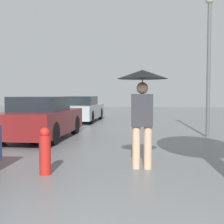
% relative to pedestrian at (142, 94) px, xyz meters
% --- Properties ---
extents(pedestrian, '(0.92, 0.92, 1.80)m').
position_rel_pedestrian_xyz_m(pedestrian, '(0.00, 0.00, 0.00)').
color(pedestrian, tan).
rests_on(pedestrian, ground_plane).
extents(parked_car_middle, '(1.64, 3.90, 1.28)m').
position_rel_pedestrian_xyz_m(parked_car_middle, '(-3.15, 3.52, -0.77)').
color(parked_car_middle, maroon).
rests_on(parked_car_middle, ground_plane).
extents(parked_car_farthest, '(1.65, 4.20, 1.25)m').
position_rel_pedestrian_xyz_m(parked_car_farthest, '(-3.27, 9.55, -0.78)').
color(parked_car_farthest, '#9EA3A8').
rests_on(parked_car_farthest, ground_plane).
extents(street_lamp, '(0.31, 0.31, 4.45)m').
position_rel_pedestrian_xyz_m(street_lamp, '(1.94, 4.41, 1.49)').
color(street_lamp, '#515456').
rests_on(street_lamp, ground_plane).
extents(fire_hydrant, '(0.19, 0.19, 0.80)m').
position_rel_pedestrian_xyz_m(fire_hydrant, '(-1.62, -0.62, -0.97)').
color(fire_hydrant, '#B21E19').
rests_on(fire_hydrant, ground_plane).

